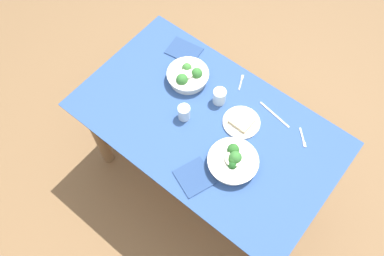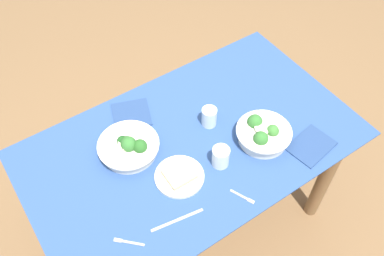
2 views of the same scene
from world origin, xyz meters
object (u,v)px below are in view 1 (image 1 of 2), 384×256
broccoli_bowl_far (188,76)px  napkin_folded_upper (184,51)px  broccoli_bowl_near (233,161)px  water_glass_center (184,113)px  fork_by_near_bowl (241,82)px  table_knife_left (274,115)px  napkin_folded_lower (194,177)px  bread_side_plate (241,122)px  water_glass_side (219,96)px  fork_by_far_bowl (303,138)px

broccoli_bowl_far → napkin_folded_upper: bearing=135.8°
broccoli_bowl_far → broccoli_bowl_near: bearing=-27.4°
water_glass_center → fork_by_near_bowl: 0.38m
broccoli_bowl_far → table_knife_left: 0.51m
napkin_folded_upper → napkin_folded_lower: same height
bread_side_plate → napkin_folded_lower: 0.39m
fork_by_near_bowl → napkin_folded_lower: (0.15, -0.60, 0.00)m
napkin_folded_upper → water_glass_side: bearing=-21.6°
water_glass_center → water_glass_side: (0.08, 0.19, 0.00)m
broccoli_bowl_near → water_glass_side: (-0.27, 0.25, 0.01)m
water_glass_center → fork_by_far_bowl: 0.62m
broccoli_bowl_far → water_glass_side: 0.21m
fork_by_far_bowl → fork_by_near_bowl: size_ratio=0.89×
fork_by_near_bowl → bread_side_plate: bearing=-168.0°
broccoli_bowl_far → fork_by_far_bowl: size_ratio=2.67×
water_glass_side → napkin_folded_upper: water_glass_side is taller
water_glass_side → table_knife_left: (0.28, 0.11, -0.04)m
bread_side_plate → napkin_folded_lower: bread_side_plate is taller
bread_side_plate → fork_by_far_bowl: bread_side_plate is taller
broccoli_bowl_near → water_glass_center: size_ratio=2.88×
fork_by_near_bowl → table_knife_left: same height
water_glass_center → table_knife_left: water_glass_center is taller
water_glass_side → broccoli_bowl_far: bearing=179.6°
water_glass_side → table_knife_left: 0.30m
broccoli_bowl_near → water_glass_center: 0.36m
water_glass_center → napkin_folded_lower: water_glass_center is taller
broccoli_bowl_near → napkin_folded_lower: broccoli_bowl_near is taller
water_glass_side → fork_by_far_bowl: bearing=10.5°
broccoli_bowl_far → napkin_folded_upper: (-0.14, 0.14, -0.03)m
napkin_folded_lower → water_glass_side: bearing=112.0°
broccoli_bowl_near → fork_by_far_bowl: size_ratio=2.90×
broccoli_bowl_near → water_glass_center: bearing=170.7°
broccoli_bowl_near → bread_side_plate: 0.24m
bread_side_plate → table_knife_left: 0.18m
napkin_folded_upper → napkin_folded_lower: (0.53, -0.56, 0.00)m
broccoli_bowl_near → table_knife_left: size_ratio=1.22×
broccoli_bowl_far → bread_side_plate: size_ratio=1.18×
broccoli_bowl_far → broccoli_bowl_near: size_ratio=0.92×
broccoli_bowl_near → water_glass_side: bearing=137.3°
broccoli_bowl_near → water_glass_side: size_ratio=2.82×
broccoli_bowl_near → napkin_folded_lower: bearing=-120.4°
water_glass_center → napkin_folded_upper: 0.44m
fork_by_near_bowl → napkin_folded_lower: napkin_folded_lower is taller
broccoli_bowl_far → broccoli_bowl_near: broccoli_bowl_near is taller
bread_side_plate → broccoli_bowl_far: bearing=174.6°
water_glass_side → table_knife_left: water_glass_side is taller
broccoli_bowl_far → bread_side_plate: 0.39m
fork_by_near_bowl → napkin_folded_upper: (-0.38, -0.03, 0.00)m
fork_by_far_bowl → napkin_folded_upper: (-0.83, 0.06, 0.00)m
broccoli_bowl_near → broccoli_bowl_far: bearing=152.6°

